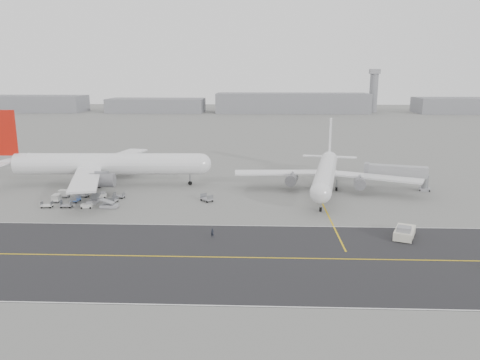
{
  "coord_description": "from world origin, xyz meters",
  "views": [
    {
      "loc": [
        15.48,
        -87.24,
        28.52
      ],
      "look_at": [
        11.63,
        12.0,
        5.7
      ],
      "focal_mm": 35.0,
      "sensor_mm": 36.0,
      "label": 1
    }
  ],
  "objects_px": {
    "airliner_a": "(103,164)",
    "pushback_tug": "(404,232)",
    "ground_crew_a": "(212,233)",
    "control_tower": "(374,90)",
    "airliner_b": "(326,172)",
    "jet_bridge": "(397,172)"
  },
  "relations": [
    {
      "from": "pushback_tug",
      "to": "ground_crew_a",
      "type": "bearing_deg",
      "value": -154.45
    },
    {
      "from": "control_tower",
      "to": "airliner_b",
      "type": "xyz_separation_m",
      "value": [
        -67.74,
        -238.99,
        -11.64
      ]
    },
    {
      "from": "ground_crew_a",
      "to": "control_tower",
      "type": "bearing_deg",
      "value": 94.32
    },
    {
      "from": "jet_bridge",
      "to": "ground_crew_a",
      "type": "xyz_separation_m",
      "value": [
        -42.78,
        -37.63,
        -3.42
      ]
    },
    {
      "from": "airliner_b",
      "to": "jet_bridge",
      "type": "bearing_deg",
      "value": 19.35
    },
    {
      "from": "pushback_tug",
      "to": "jet_bridge",
      "type": "relative_size",
      "value": 0.52
    },
    {
      "from": "control_tower",
      "to": "ground_crew_a",
      "type": "relative_size",
      "value": 19.03
    },
    {
      "from": "control_tower",
      "to": "ground_crew_a",
      "type": "bearing_deg",
      "value": -108.65
    },
    {
      "from": "ground_crew_a",
      "to": "airliner_b",
      "type": "bearing_deg",
      "value": 77.67
    },
    {
      "from": "control_tower",
      "to": "airliner_b",
      "type": "relative_size",
      "value": 0.68
    },
    {
      "from": "jet_bridge",
      "to": "ground_crew_a",
      "type": "relative_size",
      "value": 9.89
    },
    {
      "from": "control_tower",
      "to": "airliner_b",
      "type": "distance_m",
      "value": 248.67
    },
    {
      "from": "pushback_tug",
      "to": "jet_bridge",
      "type": "distance_m",
      "value": 37.67
    },
    {
      "from": "control_tower",
      "to": "jet_bridge",
      "type": "height_order",
      "value": "control_tower"
    },
    {
      "from": "control_tower",
      "to": "pushback_tug",
      "type": "relative_size",
      "value": 3.72
    },
    {
      "from": "airliner_b",
      "to": "airliner_a",
      "type": "bearing_deg",
      "value": -172.88
    },
    {
      "from": "control_tower",
      "to": "pushback_tug",
      "type": "xyz_separation_m",
      "value": [
        -58.48,
        -272.78,
        -15.26
      ]
    },
    {
      "from": "airliner_a",
      "to": "control_tower",
      "type": "bearing_deg",
      "value": -29.84
    },
    {
      "from": "ground_crew_a",
      "to": "airliner_a",
      "type": "bearing_deg",
      "value": 152.64
    },
    {
      "from": "airliner_a",
      "to": "pushback_tug",
      "type": "distance_m",
      "value": 76.04
    },
    {
      "from": "airliner_a",
      "to": "ground_crew_a",
      "type": "xyz_separation_m",
      "value": [
        32.02,
        -38.62,
        -4.78
      ]
    },
    {
      "from": "airliner_b",
      "to": "pushback_tug",
      "type": "xyz_separation_m",
      "value": [
        9.25,
        -33.79,
        -3.62
      ]
    }
  ]
}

